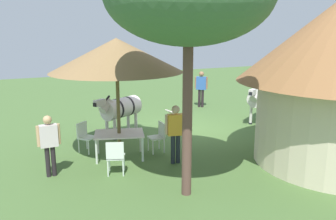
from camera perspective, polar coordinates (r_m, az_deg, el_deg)
ground_plane at (r=12.58m, az=3.43°, el=-3.46°), size 36.00×36.00×0.00m
shade_umbrella at (r=9.44m, az=-8.60°, el=9.05°), size 3.63×3.63×3.39m
patio_dining_table at (r=9.86m, az=-8.15°, el=-4.26°), size 1.60×1.30×0.74m
patio_chair_east_end at (r=10.30m, az=-1.57°, el=-4.18°), size 0.43×0.45×0.90m
patio_chair_near_hut at (r=10.59m, az=-13.72°, el=-4.06°), size 0.61×0.60×0.90m
patio_chair_west_end at (r=8.74m, az=-8.76°, el=-7.51°), size 0.57×0.56×0.90m
guest_beside_umbrella at (r=8.93m, az=-19.26°, el=-4.79°), size 0.57×0.21×1.57m
guest_behind_table at (r=9.26m, az=1.27°, el=-3.18°), size 0.57×0.29×1.63m
standing_watcher at (r=16.33m, az=5.57°, el=4.05°), size 0.50×0.46×1.72m
striped_lounge_chair at (r=13.23m, az=1.66°, el=-1.46°), size 0.87×0.64×0.64m
zebra_nearest_camera at (r=14.03m, az=15.18°, el=2.05°), size 1.93×1.39×1.55m
zebra_by_umbrella at (r=11.87m, az=-7.99°, el=0.27°), size 1.89×1.28×1.51m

